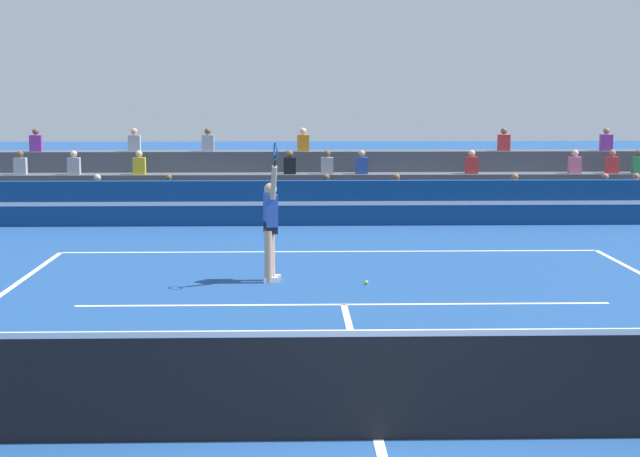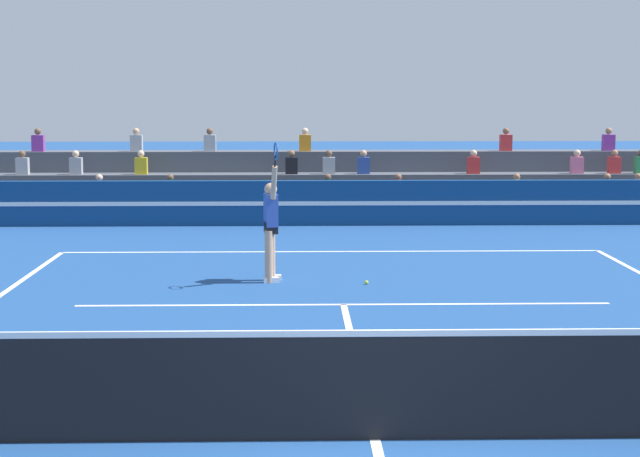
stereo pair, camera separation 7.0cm
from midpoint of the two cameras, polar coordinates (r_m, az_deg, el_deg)
name	(u,v)px [view 1 (the left image)]	position (r m, az deg, el deg)	size (l,w,h in m)	color
ground_plane	(378,440)	(10.30, 2.92, -11.19)	(120.00, 120.00, 0.00)	navy
court_lines	(378,439)	(10.30, 2.92, -11.17)	(11.10, 23.90, 0.01)	white
tennis_net	(379,384)	(10.14, 2.94, -8.27)	(12.00, 0.10, 1.10)	#2D6B38
sponsor_banner_wall	(324,203)	(26.15, 0.11, 1.38)	(18.00, 0.26, 1.10)	navy
bleacher_stand	(321,189)	(28.66, -0.02, 2.11)	(18.51, 2.85, 2.28)	#4C515B
tennis_player	(270,225)	(18.36, -2.77, 0.20)	(0.32, 1.01, 2.48)	tan
tennis_ball	(366,282)	(18.23, 2.37, -2.89)	(0.07, 0.07, 0.07)	#C6DB33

